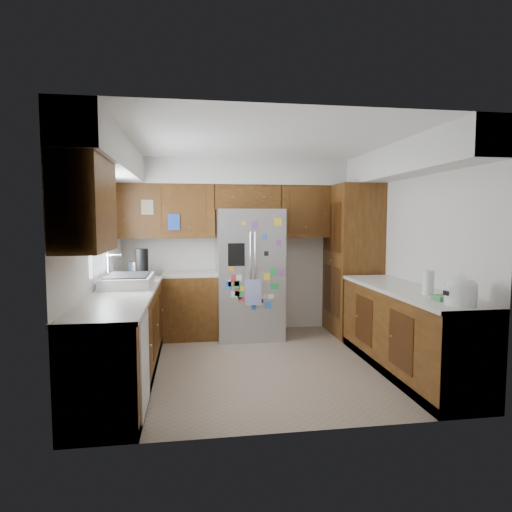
{
  "coord_description": "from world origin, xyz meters",
  "views": [
    {
      "loc": [
        -0.79,
        -4.73,
        1.65
      ],
      "look_at": [
        -0.03,
        0.35,
        1.22
      ],
      "focal_mm": 30.0,
      "sensor_mm": 36.0,
      "label": 1
    }
  ],
  "objects_px": {
    "fridge": "(249,273)",
    "pantry": "(352,260)",
    "rice_cooker": "(461,291)",
    "paper_towel": "(428,283)"
  },
  "relations": [
    {
      "from": "fridge",
      "to": "pantry",
      "type": "bearing_deg",
      "value": -2.06
    },
    {
      "from": "rice_cooker",
      "to": "paper_towel",
      "type": "height_order",
      "value": "paper_towel"
    },
    {
      "from": "pantry",
      "to": "fridge",
      "type": "distance_m",
      "value": 1.51
    },
    {
      "from": "pantry",
      "to": "rice_cooker",
      "type": "relative_size",
      "value": 7.74
    },
    {
      "from": "pantry",
      "to": "rice_cooker",
      "type": "height_order",
      "value": "pantry"
    },
    {
      "from": "rice_cooker",
      "to": "fridge",
      "type": "bearing_deg",
      "value": 120.13
    },
    {
      "from": "rice_cooker",
      "to": "paper_towel",
      "type": "xyz_separation_m",
      "value": [
        -0.0,
        0.51,
        -0.0
      ]
    },
    {
      "from": "fridge",
      "to": "rice_cooker",
      "type": "height_order",
      "value": "fridge"
    },
    {
      "from": "rice_cooker",
      "to": "paper_towel",
      "type": "relative_size",
      "value": 1.15
    },
    {
      "from": "pantry",
      "to": "rice_cooker",
      "type": "bearing_deg",
      "value": -90.01
    }
  ]
}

